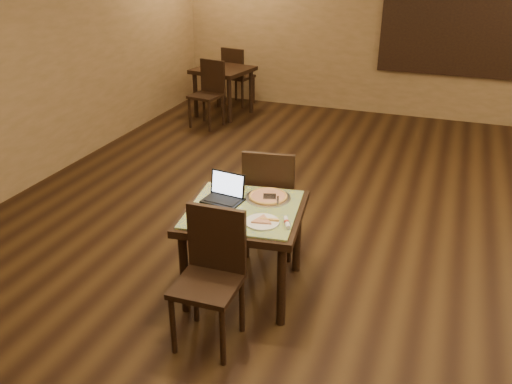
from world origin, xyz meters
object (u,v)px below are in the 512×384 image
at_px(tiled_table, 244,220).
at_px(other_table_b_chair_far, 236,73).
at_px(chair_main_near, 212,269).
at_px(laptop, 225,193).
at_px(pizza_pan, 268,198).
at_px(other_table_b_chair_near, 209,90).
at_px(chair_main_far, 270,197).
at_px(other_table_b, 223,76).

height_order(tiled_table, other_table_b_chair_far, other_table_b_chair_far).
relative_size(tiled_table, chair_main_near, 1.03).
height_order(laptop, other_table_b_chair_far, other_table_b_chair_far).
relative_size(pizza_pan, other_table_b_chair_near, 0.37).
relative_size(laptop, other_table_b_chair_near, 0.33).
bearing_deg(other_table_b_chair_near, pizza_pan, -48.20).
bearing_deg(laptop, chair_main_near, -67.43).
bearing_deg(chair_main_far, other_table_b_chair_near, -65.77).
distance_m(chair_main_far, other_table_b, 4.47).
bearing_deg(tiled_table, chair_main_far, 80.94).
bearing_deg(tiled_table, other_table_b_chair_near, 110.76).
xyz_separation_m(laptop, pizza_pan, (0.32, 0.14, -0.05)).
xyz_separation_m(tiled_table, pizza_pan, (0.12, 0.24, 0.11)).
xyz_separation_m(other_table_b, other_table_b_chair_near, (0.02, -0.59, -0.08)).
xyz_separation_m(laptop, other_table_b, (-1.95, 4.42, -0.17)).
xyz_separation_m(chair_main_near, other_table_b_chair_near, (-2.13, 4.54, -0.00)).
xyz_separation_m(chair_main_near, chair_main_far, (0.02, 1.22, 0.02)).
bearing_deg(other_table_b_chair_near, other_table_b_chair_far, 101.92).
bearing_deg(chair_main_near, pizza_pan, 80.31).
bearing_deg(other_table_b_chair_near, laptop, -52.83).
relative_size(laptop, pizza_pan, 0.89).
height_order(pizza_pan, other_table_b, other_table_b).
distance_m(chair_main_near, chair_main_far, 1.22).
distance_m(chair_main_near, other_table_b_chair_near, 5.02).
height_order(chair_main_near, laptop, chair_main_near).
bearing_deg(chair_main_near, other_table_b_chair_near, 113.64).
distance_m(chair_main_far, laptop, 0.60).
distance_m(pizza_pan, other_table_b_chair_near, 4.33).
height_order(laptop, other_table_b, laptop).
xyz_separation_m(tiled_table, laptop, (-0.20, 0.10, 0.16)).
bearing_deg(pizza_pan, other_table_b, 117.97).
distance_m(tiled_table, other_table_b_chair_near, 4.47).
bearing_deg(chair_main_near, chair_main_far, 87.72).
bearing_deg(other_table_b, chair_main_far, -50.64).
distance_m(chair_main_far, other_table_b_chair_near, 3.96).
bearing_deg(tiled_table, other_table_b_chair_far, 105.26).
bearing_deg(other_table_b_chair_far, pizza_pan, 125.56).
bearing_deg(other_table_b, other_table_b_chair_near, -78.08).
height_order(laptop, other_table_b_chair_near, other_table_b_chair_near).
xyz_separation_m(tiled_table, other_table_b_chair_far, (-2.17, 5.10, -0.09)).
relative_size(other_table_b, other_table_b_chair_far, 0.96).
relative_size(chair_main_far, other_table_b_chair_near, 1.04).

